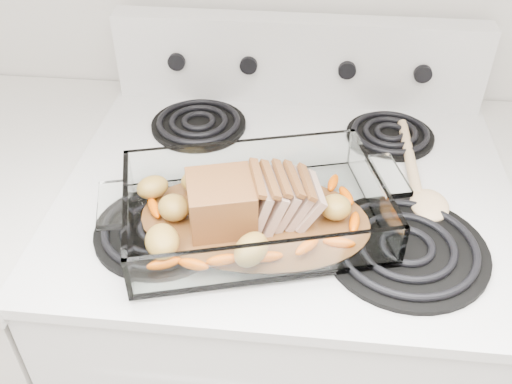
# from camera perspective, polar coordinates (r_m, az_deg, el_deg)

# --- Properties ---
(electric_range) EXTENTS (0.78, 0.70, 1.12)m
(electric_range) POSITION_cam_1_polar(r_m,az_deg,el_deg) (1.34, 2.50, -14.42)
(electric_range) COLOR silver
(electric_range) RESTS_ON ground
(counter_left) EXTENTS (0.58, 0.68, 0.93)m
(counter_left) POSITION_cam_1_polar(r_m,az_deg,el_deg) (1.52, -24.01, -11.45)
(counter_left) COLOR silver
(counter_left) RESTS_ON ground
(baking_dish) EXTENTS (0.39, 0.26, 0.08)m
(baking_dish) POSITION_cam_1_polar(r_m,az_deg,el_deg) (0.89, -0.14, -2.19)
(baking_dish) COLOR white
(baking_dish) RESTS_ON electric_range
(pork_roast) EXTENTS (0.21, 0.10, 0.08)m
(pork_roast) POSITION_cam_1_polar(r_m,az_deg,el_deg) (0.88, -1.44, -0.80)
(pork_roast) COLOR brown
(pork_roast) RESTS_ON baking_dish
(roast_vegetables) EXTENTS (0.32, 0.17, 0.04)m
(roast_vegetables) POSITION_cam_1_polar(r_m,az_deg,el_deg) (0.92, -0.14, -0.59)
(roast_vegetables) COLOR #FF5E00
(roast_vegetables) RESTS_ON baking_dish
(wooden_spoon) EXTENTS (0.06, 0.30, 0.02)m
(wooden_spoon) POSITION_cam_1_polar(r_m,az_deg,el_deg) (1.03, 16.10, 0.88)
(wooden_spoon) COLOR #E4BF8C
(wooden_spoon) RESTS_ON electric_range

